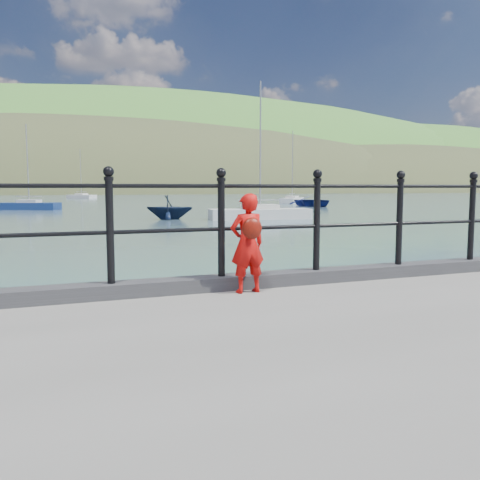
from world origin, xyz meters
name	(u,v)px	position (x,y,z in m)	size (l,w,h in m)	color
ground	(167,378)	(0.00, 0.00, 0.00)	(600.00, 600.00, 0.00)	#2D4251
kerb	(169,286)	(0.00, -0.15, 1.07)	(60.00, 0.30, 0.15)	#28282B
railing	(168,217)	(0.00, -0.15, 1.82)	(18.11, 0.11, 1.20)	black
far_shore	(132,239)	(38.34, 239.41, -22.57)	(830.00, 200.00, 156.00)	#333A21
child	(248,243)	(0.80, -0.42, 1.54)	(0.40, 0.32, 1.07)	red
launch_blue	(313,201)	(27.50, 45.44, 0.59)	(4.07, 5.70, 1.18)	#131B54
launch_navy	(170,207)	(6.71, 28.11, 0.81)	(2.66, 3.09, 1.63)	black
sailboat_near	(260,214)	(12.47, 26.11, 0.34)	(7.04, 2.75, 9.33)	beige
sailboat_port	(29,206)	(-2.45, 47.22, 0.34)	(5.90, 4.22, 8.30)	navy
sailboat_far	(292,200)	(31.45, 58.51, 0.34)	(6.10, 6.80, 10.16)	silver
sailboat_deep	(81,197)	(6.04, 101.01, 0.34)	(5.63, 6.68, 9.94)	silver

